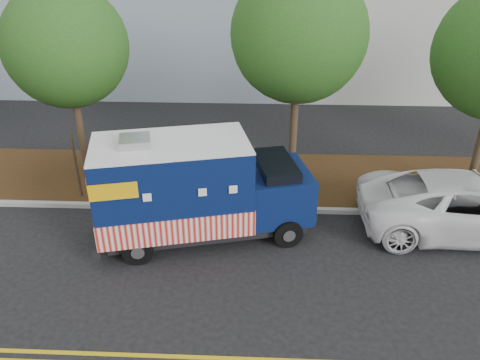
{
  "coord_description": "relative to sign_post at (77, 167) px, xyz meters",
  "views": [
    {
      "loc": [
        0.66,
        -11.26,
        7.78
      ],
      "look_at": [
        0.14,
        0.6,
        1.52
      ],
      "focal_mm": 35.0,
      "sensor_mm": 36.0,
      "label": 1
    }
  ],
  "objects": [
    {
      "name": "ground",
      "position": [
        5.12,
        -1.85,
        -1.2
      ],
      "size": [
        120.0,
        120.0,
        0.0
      ],
      "primitive_type": "plane",
      "color": "black",
      "rests_on": "ground"
    },
    {
      "name": "food_truck",
      "position": [
        3.98,
        -1.86,
        0.24
      ],
      "size": [
        6.37,
        3.53,
        3.18
      ],
      "rotation": [
        0.0,
        0.0,
        0.24
      ],
      "color": "black",
      "rests_on": "ground"
    },
    {
      "name": "mulch_strip",
      "position": [
        5.12,
        1.65,
        -1.12
      ],
      "size": [
        120.0,
        4.0,
        0.15
      ],
      "primitive_type": "cube",
      "color": "#331C0E",
      "rests_on": "ground"
    },
    {
      "name": "curb",
      "position": [
        5.12,
        -0.45,
        -1.12
      ],
      "size": [
        120.0,
        0.18,
        0.15
      ],
      "primitive_type": "cube",
      "color": "#9E9E99",
      "rests_on": "ground"
    },
    {
      "name": "centerline_near",
      "position": [
        5.12,
        -6.3,
        -1.19
      ],
      "size": [
        120.0,
        0.1,
        0.01
      ],
      "primitive_type": "cube",
      "color": "gold",
      "rests_on": "ground"
    },
    {
      "name": "tree_a",
      "position": [
        -0.42,
        1.8,
        3.41
      ],
      "size": [
        3.95,
        3.95,
        6.6
      ],
      "color": "#38281C",
      "rests_on": "ground"
    },
    {
      "name": "tree_b",
      "position": [
        6.95,
        1.83,
        3.82
      ],
      "size": [
        4.26,
        4.26,
        7.16
      ],
      "color": "#38281C",
      "rests_on": "ground"
    },
    {
      "name": "white_car",
      "position": [
        11.85,
        -1.25,
        -0.34
      ],
      "size": [
        6.25,
        3.03,
        1.72
      ],
      "primitive_type": "imported",
      "rotation": [
        0.0,
        0.0,
        1.54
      ],
      "color": "white",
      "rests_on": "ground"
    },
    {
      "name": "sign_post",
      "position": [
        0.0,
        0.0,
        0.0
      ],
      "size": [
        0.06,
        0.06,
        2.4
      ],
      "primitive_type": "cube",
      "color": "#473828",
      "rests_on": "ground"
    }
  ]
}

